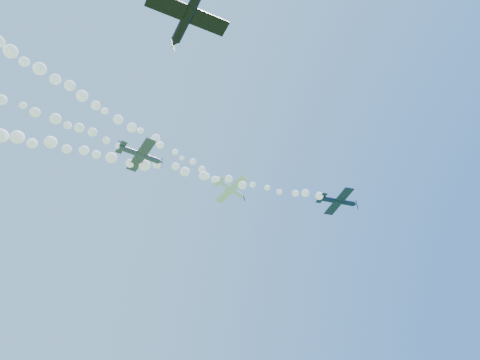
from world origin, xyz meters
name	(u,v)px	position (x,y,z in m)	size (l,w,h in m)	color
plane_white	(231,189)	(7.67, 7.19, 55.64)	(7.81, 8.05, 2.65)	white
smoke_trail_white	(50,74)	(-28.58, -7.02, 55.34)	(68.32, 28.52, 3.27)	white
plane_navy	(338,201)	(22.51, -6.92, 46.80)	(7.95, 8.40, 2.19)	#0C1938
smoke_trail_navy	(73,149)	(-22.10, -1.48, 46.59)	(84.54, 12.85, 3.08)	white
plane_grey	(141,155)	(-12.37, -4.75, 46.31)	(7.60, 8.06, 2.03)	#373A50
plane_black	(189,13)	(-13.51, -35.45, 33.16)	(6.85, 6.69, 2.39)	black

